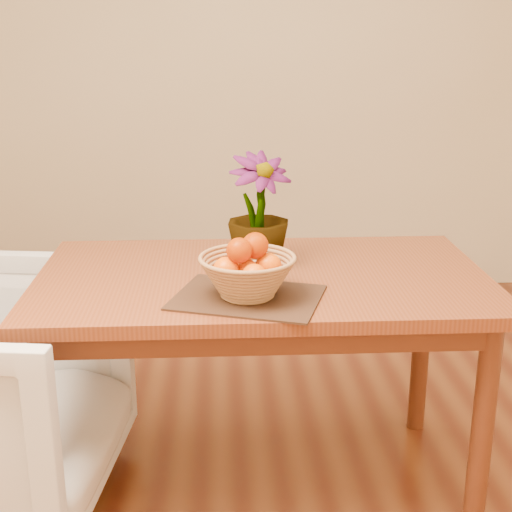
{
  "coord_description": "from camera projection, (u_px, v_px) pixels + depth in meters",
  "views": [
    {
      "loc": [
        -0.13,
        -1.8,
        1.47
      ],
      "look_at": [
        -0.03,
        0.16,
        0.85
      ],
      "focal_mm": 50.0,
      "sensor_mm": 36.0,
      "label": 1
    }
  ],
  "objects": [
    {
      "name": "potted_plant",
      "position": [
        258.0,
        211.0,
        2.25
      ],
      "size": [
        0.26,
        0.26,
        0.36
      ],
      "primitive_type": "imported",
      "rotation": [
        0.0,
        0.0,
        0.39
      ],
      "color": "#214F16",
      "rests_on": "table"
    },
    {
      "name": "placemat",
      "position": [
        248.0,
        297.0,
        2.01
      ],
      "size": [
        0.48,
        0.41,
        0.01
      ],
      "primitive_type": "cube",
      "rotation": [
        0.0,
        0.0,
        -0.31
      ],
      "color": "#381F14",
      "rests_on": "table"
    },
    {
      "name": "wicker_basket",
      "position": [
        247.0,
        278.0,
        1.99
      ],
      "size": [
        0.27,
        0.27,
        0.11
      ],
      "color": "#AD7B48",
      "rests_on": "placemat"
    },
    {
      "name": "table",
      "position": [
        262.0,
        300.0,
        2.25
      ],
      "size": [
        1.4,
        0.8,
        0.75
      ],
      "color": "brown",
      "rests_on": "floor"
    },
    {
      "name": "wall_back",
      "position": [
        241.0,
        56.0,
        3.9
      ],
      "size": [
        4.0,
        0.02,
        2.7
      ],
      "primitive_type": "cube",
      "color": "beige",
      "rests_on": "floor"
    },
    {
      "name": "orange_pile",
      "position": [
        248.0,
        259.0,
        1.98
      ],
      "size": [
        0.19,
        0.19,
        0.13
      ],
      "rotation": [
        0.0,
        0.0,
        -0.36
      ],
      "color": "#FF6304",
      "rests_on": "wicker_basket"
    }
  ]
}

